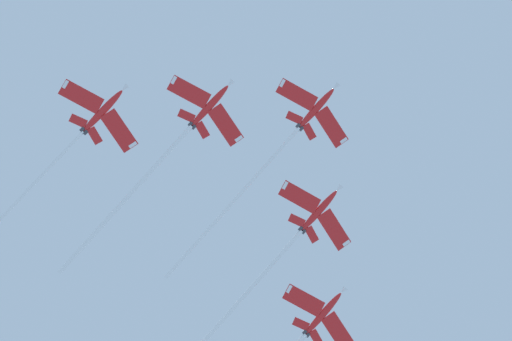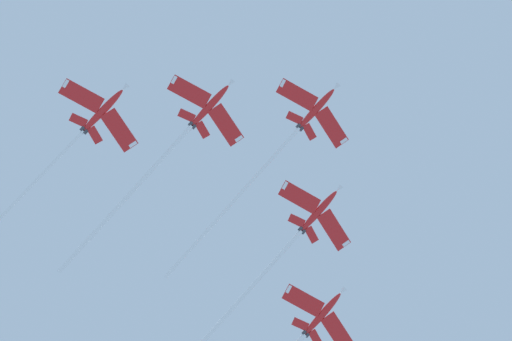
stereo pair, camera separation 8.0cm
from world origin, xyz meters
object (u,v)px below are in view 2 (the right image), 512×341
(jet_left_wing, at_px, (280,255))
(jet_right_wing, at_px, (171,149))
(jet_lead, at_px, (282,147))
(jet_right_outer, at_px, (80,135))

(jet_left_wing, bearing_deg, jet_right_wing, -23.36)
(jet_right_wing, bearing_deg, jet_lead, 112.03)
(jet_right_outer, bearing_deg, jet_right_wing, 121.09)
(jet_lead, bearing_deg, jet_left_wing, -156.74)
(jet_lead, relative_size, jet_right_outer, 1.15)
(jet_right_outer, bearing_deg, jet_lead, 116.04)
(jet_left_wing, height_order, jet_right_wing, jet_left_wing)
(jet_left_wing, distance_m, jet_right_outer, 49.78)
(jet_lead, bearing_deg, jet_right_outer, -63.96)
(jet_right_wing, distance_m, jet_right_outer, 19.27)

